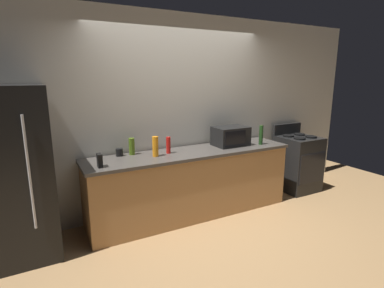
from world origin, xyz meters
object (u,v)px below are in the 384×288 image
object	(u,v)px
microwave	(231,136)
bottle_hot_sauce	(168,145)
bottle_olive_oil	(132,146)
bottle_dish_soap	(155,146)
bottle_wine	(261,135)
cordless_phone	(100,161)
stove_range	(297,163)
mug_black	(119,152)
refrigerator	(14,175)

from	to	relation	value
microwave	bottle_hot_sauce	size ratio (longest dim) A/B	2.23
bottle_olive_oil	bottle_dish_soap	world-z (taller)	bottle_dish_soap
bottle_wine	microwave	bearing A→B (deg)	159.18
bottle_olive_oil	cordless_phone	bearing A→B (deg)	-143.08
stove_range	mug_black	xyz separation A→B (m)	(-2.91, 0.23, 0.49)
microwave	cordless_phone	xyz separation A→B (m)	(-1.88, -0.19, -0.06)
refrigerator	stove_range	world-z (taller)	refrigerator
bottle_hot_sauce	bottle_wine	size ratio (longest dim) A/B	0.76
stove_range	bottle_hot_sauce	bearing A→B (deg)	178.61
microwave	bottle_dish_soap	xyz separation A→B (m)	(-1.17, -0.05, -0.01)
bottle_hot_sauce	bottle_olive_oil	world-z (taller)	bottle_hot_sauce
bottle_olive_oil	bottle_dish_soap	distance (m)	0.32
refrigerator	bottle_dish_soap	size ratio (longest dim) A/B	7.15
bottle_hot_sauce	bottle_wine	xyz separation A→B (m)	(1.39, -0.17, 0.03)
refrigerator	bottle_wine	world-z (taller)	refrigerator
bottle_olive_oil	mug_black	xyz separation A→B (m)	(-0.16, 0.01, -0.06)
cordless_phone	bottle_dish_soap	bearing A→B (deg)	12.92
microwave	bottle_dish_soap	world-z (taller)	microwave
microwave	bottle_wine	world-z (taller)	bottle_wine
bottle_wine	stove_range	bearing A→B (deg)	6.99
bottle_wine	mug_black	xyz separation A→B (m)	(-1.99, 0.34, -0.09)
bottle_wine	mug_black	size ratio (longest dim) A/B	2.98
bottle_olive_oil	mug_black	size ratio (longest dim) A/B	2.25
bottle_hot_sauce	mug_black	xyz separation A→B (m)	(-0.59, 0.17, -0.06)
stove_range	microwave	size ratio (longest dim) A/B	2.25
bottle_wine	bottle_dish_soap	xyz separation A→B (m)	(-1.60, 0.11, -0.02)
refrigerator	mug_black	distance (m)	1.16
refrigerator	bottle_dish_soap	distance (m)	1.54
bottle_wine	mug_black	world-z (taller)	bottle_wine
microwave	mug_black	bearing A→B (deg)	173.50
cordless_phone	mug_black	distance (m)	0.48
refrigerator	bottle_dish_soap	xyz separation A→B (m)	(1.53, -0.01, 0.13)
bottle_dish_soap	stove_range	bearing A→B (deg)	0.12
stove_range	bottle_wine	bearing A→B (deg)	-173.01
microwave	bottle_wine	bearing A→B (deg)	-20.82
bottle_hot_sauce	bottle_olive_oil	distance (m)	0.46
refrigerator	bottle_wine	xyz separation A→B (m)	(3.13, -0.11, 0.14)
bottle_hot_sauce	mug_black	distance (m)	0.62
stove_range	bottle_hot_sauce	xyz separation A→B (m)	(-2.32, 0.06, 0.55)
cordless_phone	mug_black	world-z (taller)	cordless_phone
cordless_phone	bottle_olive_oil	xyz separation A→B (m)	(0.47, 0.36, 0.03)
bottle_wine	bottle_olive_oil	bearing A→B (deg)	169.71
stove_range	mug_black	distance (m)	2.96
mug_black	cordless_phone	bearing A→B (deg)	-130.84
bottle_wine	bottle_dish_soap	size ratio (longest dim) A/B	1.12
stove_range	mug_black	size ratio (longest dim) A/B	11.41
cordless_phone	microwave	bearing A→B (deg)	7.92
microwave	cordless_phone	world-z (taller)	microwave
refrigerator	cordless_phone	size ratio (longest dim) A/B	12.00
bottle_dish_soap	bottle_olive_oil	bearing A→B (deg)	135.96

